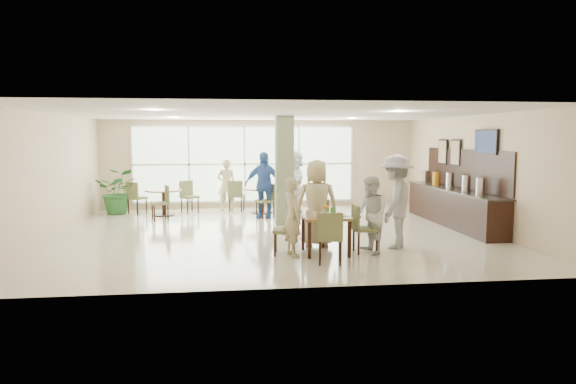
{
  "coord_description": "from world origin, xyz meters",
  "views": [
    {
      "loc": [
        -1.13,
        -11.95,
        2.27
      ],
      "look_at": [
        0.2,
        -1.2,
        1.1
      ],
      "focal_mm": 32.0,
      "sensor_mm": 36.0,
      "label": 1
    }
  ],
  "objects": [
    {
      "name": "window_bank",
      "position": [
        -0.5,
        4.46,
        1.4
      ],
      "size": [
        7.0,
        0.04,
        7.0
      ],
      "color": "silver",
      "rests_on": "ground"
    },
    {
      "name": "teen_standing",
      "position": [
        2.32,
        -1.94,
        0.96
      ],
      "size": [
        1.26,
        1.43,
        1.92
      ],
      "primitive_type": "imported",
      "rotation": [
        0.0,
        0.0,
        -2.12
      ],
      "color": "#A9A9AB",
      "rests_on": "ground"
    },
    {
      "name": "chairs_main_table",
      "position": [
        0.77,
        -2.3,
        0.47
      ],
      "size": [
        2.08,
        2.12,
        0.95
      ],
      "color": "#5B6437",
      "rests_on": "ground"
    },
    {
      "name": "tabletop_clutter",
      "position": [
        0.79,
        -2.33,
        0.81
      ],
      "size": [
        0.75,
        0.81,
        0.21
      ],
      "color": "white",
      "rests_on": "main_table"
    },
    {
      "name": "ground",
      "position": [
        0.0,
        0.0,
        0.0
      ],
      "size": [
        10.0,
        10.0,
        0.0
      ],
      "primitive_type": "plane",
      "color": "beige",
      "rests_on": "ground"
    },
    {
      "name": "column",
      "position": [
        0.4,
        1.2,
        1.4
      ],
      "size": [
        0.45,
        0.45,
        2.8
      ],
      "primitive_type": "cube",
      "color": "#737B55",
      "rests_on": "ground"
    },
    {
      "name": "potted_plant",
      "position": [
        -4.26,
        3.59,
        0.67
      ],
      "size": [
        1.27,
        1.27,
        1.34
      ],
      "primitive_type": "imported",
      "rotation": [
        0.0,
        0.0,
        -0.05
      ],
      "color": "#28642C",
      "rests_on": "ground"
    },
    {
      "name": "round_table_left",
      "position": [
        -2.9,
        3.1,
        0.56
      ],
      "size": [
        1.05,
        1.05,
        0.75
      ],
      "color": "brown",
      "rests_on": "ground"
    },
    {
      "name": "main_table",
      "position": [
        0.8,
        -2.29,
        0.65
      ],
      "size": [
        0.91,
        0.91,
        0.75
      ],
      "color": "brown",
      "rests_on": "ground"
    },
    {
      "name": "teen_right",
      "position": [
        1.67,
        -2.4,
        0.77
      ],
      "size": [
        0.71,
        0.84,
        1.53
      ],
      "primitive_type": "imported",
      "rotation": [
        0.0,
        0.0,
        -1.38
      ],
      "color": "white",
      "rests_on": "ground"
    },
    {
      "name": "adult_a",
      "position": [
        -0.06,
        2.31,
        0.93
      ],
      "size": [
        1.23,
        0.93,
        1.85
      ],
      "primitive_type": "imported",
      "rotation": [
        0.0,
        0.0,
        -0.32
      ],
      "color": "#3A62AE",
      "rests_on": "ground"
    },
    {
      "name": "chairs_table_right",
      "position": [
        0.0,
        3.23,
        0.47
      ],
      "size": [
        2.16,
        1.91,
        0.95
      ],
      "color": "#5B6437",
      "rests_on": "ground"
    },
    {
      "name": "room_shell",
      "position": [
        0.0,
        0.0,
        1.7
      ],
      "size": [
        10.0,
        10.0,
        10.0
      ],
      "color": "white",
      "rests_on": "ground"
    },
    {
      "name": "adult_b",
      "position": [
        0.93,
        3.19,
        0.93
      ],
      "size": [
        1.06,
        1.83,
        1.85
      ],
      "primitive_type": "imported",
      "rotation": [
        0.0,
        0.0,
        -1.38
      ],
      "color": "white",
      "rests_on": "ground"
    },
    {
      "name": "chairs_table_left",
      "position": [
        -2.93,
        3.1,
        0.47
      ],
      "size": [
        2.15,
        2.0,
        0.95
      ],
      "color": "#5B6437",
      "rests_on": "ground"
    },
    {
      "name": "teen_left",
      "position": [
        0.14,
        -2.38,
        0.75
      ],
      "size": [
        0.49,
        0.62,
        1.5
      ],
      "primitive_type": "imported",
      "rotation": [
        0.0,
        0.0,
        1.84
      ],
      "color": "tan",
      "rests_on": "ground"
    },
    {
      "name": "wall_tv",
      "position": [
        4.94,
        -0.6,
        2.15
      ],
      "size": [
        0.06,
        1.0,
        0.58
      ],
      "color": "black",
      "rests_on": "ground"
    },
    {
      "name": "buffet_counter",
      "position": [
        4.7,
        0.51,
        0.55
      ],
      "size": [
        0.64,
        4.7,
        1.95
      ],
      "color": "black",
      "rests_on": "ground"
    },
    {
      "name": "framed_art_b",
      "position": [
        4.95,
        1.8,
        1.85
      ],
      "size": [
        0.05,
        0.55,
        0.7
      ],
      "color": "black",
      "rests_on": "ground"
    },
    {
      "name": "adult_standing",
      "position": [
        -1.09,
        3.89,
        0.8
      ],
      "size": [
        0.6,
        0.42,
        1.59
      ],
      "primitive_type": "imported",
      "rotation": [
        0.0,
        0.0,
        3.2
      ],
      "color": "tan",
      "rests_on": "ground"
    },
    {
      "name": "teen_far",
      "position": [
        0.75,
        -1.6,
        0.9
      ],
      "size": [
        0.93,
        0.58,
        1.81
      ],
      "primitive_type": "imported",
      "rotation": [
        0.0,
        0.0,
        3.03
      ],
      "color": "tan",
      "rests_on": "ground"
    },
    {
      "name": "round_table_right",
      "position": [
        -0.03,
        3.23,
        0.57
      ],
      "size": [
        1.11,
        1.11,
        0.75
      ],
      "color": "brown",
      "rests_on": "ground"
    },
    {
      "name": "framed_art_a",
      "position": [
        4.95,
        1.0,
        1.85
      ],
      "size": [
        0.05,
        0.55,
        0.7
      ],
      "color": "black",
      "rests_on": "ground"
    }
  ]
}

